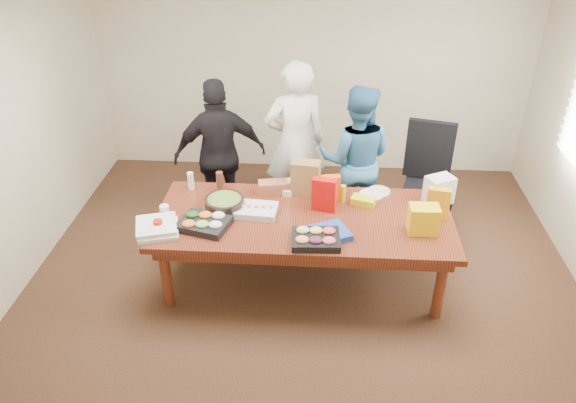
# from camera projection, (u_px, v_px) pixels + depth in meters

# --- Properties ---
(floor) EXTENTS (5.50, 5.00, 0.02)m
(floor) POSITION_uv_depth(u_px,v_px,m) (303.00, 280.00, 5.60)
(floor) COLOR #47301E
(floor) RESTS_ON ground
(ceiling) EXTENTS (5.50, 5.00, 0.02)m
(ceiling) POSITION_uv_depth(u_px,v_px,m) (308.00, 0.00, 4.19)
(ceiling) COLOR white
(ceiling) RESTS_ON wall_back
(wall_back) EXTENTS (5.50, 0.04, 2.70)m
(wall_back) POSITION_uv_depth(u_px,v_px,m) (312.00, 71.00, 7.03)
(wall_back) COLOR beige
(wall_back) RESTS_ON floor
(wall_front) EXTENTS (5.50, 0.04, 2.70)m
(wall_front) POSITION_uv_depth(u_px,v_px,m) (285.00, 386.00, 2.76)
(wall_front) COLOR beige
(wall_front) RESTS_ON floor
(wall_left) EXTENTS (0.04, 5.00, 2.70)m
(wall_left) POSITION_uv_depth(u_px,v_px,m) (4.00, 151.00, 5.05)
(wall_left) COLOR beige
(wall_left) RESTS_ON floor
(conference_table) EXTENTS (2.80, 1.20, 0.75)m
(conference_table) POSITION_uv_depth(u_px,v_px,m) (303.00, 249.00, 5.40)
(conference_table) COLOR #4C1C0F
(conference_table) RESTS_ON floor
(office_chair) EXTENTS (0.76, 0.76, 1.22)m
(office_chair) POSITION_uv_depth(u_px,v_px,m) (429.00, 187.00, 5.97)
(office_chair) COLOR black
(office_chair) RESTS_ON floor
(person_center) EXTENTS (0.78, 0.61, 1.88)m
(person_center) POSITION_uv_depth(u_px,v_px,m) (295.00, 144.00, 6.14)
(person_center) COLOR white
(person_center) RESTS_ON floor
(person_right) EXTENTS (0.87, 0.71, 1.69)m
(person_right) POSITION_uv_depth(u_px,v_px,m) (355.00, 160.00, 6.01)
(person_right) COLOR #2F6792
(person_right) RESTS_ON floor
(person_left) EXTENTS (1.09, 0.68, 1.72)m
(person_left) POSITION_uv_depth(u_px,v_px,m) (220.00, 155.00, 6.08)
(person_left) COLOR black
(person_left) RESTS_ON floor
(veggie_tray) EXTENTS (0.52, 0.45, 0.07)m
(veggie_tray) POSITION_uv_depth(u_px,v_px,m) (204.00, 224.00, 5.05)
(veggie_tray) COLOR black
(veggie_tray) RESTS_ON conference_table
(fruit_tray) EXTENTS (0.44, 0.35, 0.06)m
(fruit_tray) POSITION_uv_depth(u_px,v_px,m) (316.00, 239.00, 4.84)
(fruit_tray) COLOR black
(fruit_tray) RESTS_ON conference_table
(sheet_cake) EXTENTS (0.41, 0.32, 0.07)m
(sheet_cake) POSITION_uv_depth(u_px,v_px,m) (256.00, 210.00, 5.24)
(sheet_cake) COLOR white
(sheet_cake) RESTS_ON conference_table
(salad_bowl) EXTENTS (0.46, 0.46, 0.12)m
(salad_bowl) POSITION_uv_depth(u_px,v_px,m) (225.00, 204.00, 5.29)
(salad_bowl) COLOR black
(salad_bowl) RESTS_ON conference_table
(chip_bag_blue) EXTENTS (0.50, 0.45, 0.06)m
(chip_bag_blue) POSITION_uv_depth(u_px,v_px,m) (325.00, 234.00, 4.91)
(chip_bag_blue) COLOR #1E43A3
(chip_bag_blue) RESTS_ON conference_table
(chip_bag_red) EXTENTS (0.24, 0.14, 0.33)m
(chip_bag_red) POSITION_uv_depth(u_px,v_px,m) (324.00, 195.00, 5.23)
(chip_bag_red) COLOR red
(chip_bag_red) RESTS_ON conference_table
(chip_bag_yellow) EXTENTS (0.22, 0.12, 0.32)m
(chip_bag_yellow) POSITION_uv_depth(u_px,v_px,m) (438.00, 204.00, 5.10)
(chip_bag_yellow) COLOR orange
(chip_bag_yellow) RESTS_ON conference_table
(chip_bag_orange) EXTENTS (0.19, 0.12, 0.28)m
(chip_bag_orange) POSITION_uv_depth(u_px,v_px,m) (331.00, 189.00, 5.37)
(chip_bag_orange) COLOR #CA5611
(chip_bag_orange) RESTS_ON conference_table
(mayo_jar) EXTENTS (0.11, 0.11, 0.14)m
(mayo_jar) POSITION_uv_depth(u_px,v_px,m) (292.00, 186.00, 5.57)
(mayo_jar) COLOR silver
(mayo_jar) RESTS_ON conference_table
(mustard_bottle) EXTENTS (0.08, 0.08, 0.18)m
(mustard_bottle) POSITION_uv_depth(u_px,v_px,m) (343.00, 194.00, 5.40)
(mustard_bottle) COLOR #D1BA06
(mustard_bottle) RESTS_ON conference_table
(dressing_bottle) EXTENTS (0.07, 0.07, 0.21)m
(dressing_bottle) POSITION_uv_depth(u_px,v_px,m) (220.00, 182.00, 5.57)
(dressing_bottle) COLOR #592D1E
(dressing_bottle) RESTS_ON conference_table
(ranch_bottle) EXTENTS (0.07, 0.07, 0.19)m
(ranch_bottle) POSITION_uv_depth(u_px,v_px,m) (191.00, 181.00, 5.61)
(ranch_bottle) COLOR white
(ranch_bottle) RESTS_ON conference_table
(banana_bunch) EXTENTS (0.26, 0.20, 0.08)m
(banana_bunch) POSITION_uv_depth(u_px,v_px,m) (363.00, 201.00, 5.38)
(banana_bunch) COLOR #CBD212
(banana_bunch) RESTS_ON conference_table
(bread_loaf) EXTENTS (0.34, 0.19, 0.13)m
(bread_loaf) POSITION_uv_depth(u_px,v_px,m) (275.00, 187.00, 5.56)
(bread_loaf) COLOR #9D5F3C
(bread_loaf) RESTS_ON conference_table
(kraft_bag) EXTENTS (0.29, 0.19, 0.36)m
(kraft_bag) POSITION_uv_depth(u_px,v_px,m) (306.00, 178.00, 5.47)
(kraft_bag) COLOR olive
(kraft_bag) RESTS_ON conference_table
(red_cup) EXTENTS (0.10, 0.10, 0.11)m
(red_cup) POSITION_uv_depth(u_px,v_px,m) (158.00, 226.00, 4.98)
(red_cup) COLOR #BC1609
(red_cup) RESTS_ON conference_table
(clear_cup_a) EXTENTS (0.08, 0.08, 0.10)m
(clear_cup_a) POSITION_uv_depth(u_px,v_px,m) (165.00, 212.00, 5.19)
(clear_cup_a) COLOR silver
(clear_cup_a) RESTS_ON conference_table
(clear_cup_b) EXTENTS (0.10, 0.10, 0.12)m
(clear_cup_b) POSITION_uv_depth(u_px,v_px,m) (165.00, 211.00, 5.17)
(clear_cup_b) COLOR silver
(clear_cup_b) RESTS_ON conference_table
(pizza_box_lower) EXTENTS (0.44, 0.44, 0.04)m
(pizza_box_lower) POSITION_uv_depth(u_px,v_px,m) (158.00, 230.00, 4.98)
(pizza_box_lower) COLOR beige
(pizza_box_lower) RESTS_ON conference_table
(pizza_box_upper) EXTENTS (0.44, 0.44, 0.04)m
(pizza_box_upper) POSITION_uv_depth(u_px,v_px,m) (156.00, 226.00, 4.97)
(pizza_box_upper) COLOR white
(pizza_box_upper) RESTS_ON pizza_box_lower
(plate_a) EXTENTS (0.27, 0.27, 0.01)m
(plate_a) POSITION_uv_depth(u_px,v_px,m) (371.00, 194.00, 5.55)
(plate_a) COLOR white
(plate_a) RESTS_ON conference_table
(plate_b) EXTENTS (0.23, 0.23, 0.01)m
(plate_b) POSITION_uv_depth(u_px,v_px,m) (379.00, 191.00, 5.61)
(plate_b) COLOR silver
(plate_b) RESTS_ON conference_table
(dip_bowl_a) EXTENTS (0.15, 0.15, 0.06)m
(dip_bowl_a) POSITION_uv_depth(u_px,v_px,m) (321.00, 201.00, 5.39)
(dip_bowl_a) COLOR white
(dip_bowl_a) RESTS_ON conference_table
(dip_bowl_b) EXTENTS (0.19, 0.19, 0.06)m
(dip_bowl_b) POSITION_uv_depth(u_px,v_px,m) (288.00, 191.00, 5.56)
(dip_bowl_b) COLOR #ECE4C3
(dip_bowl_b) RESTS_ON conference_table
(grocery_bag_white) EXTENTS (0.31, 0.28, 0.27)m
(grocery_bag_white) POSITION_uv_depth(u_px,v_px,m) (439.00, 190.00, 5.37)
(grocery_bag_white) COLOR white
(grocery_bag_white) RESTS_ON conference_table
(grocery_bag_yellow) EXTENTS (0.27, 0.19, 0.26)m
(grocery_bag_yellow) POSITION_uv_depth(u_px,v_px,m) (423.00, 219.00, 4.93)
(grocery_bag_yellow) COLOR yellow
(grocery_bag_yellow) RESTS_ON conference_table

